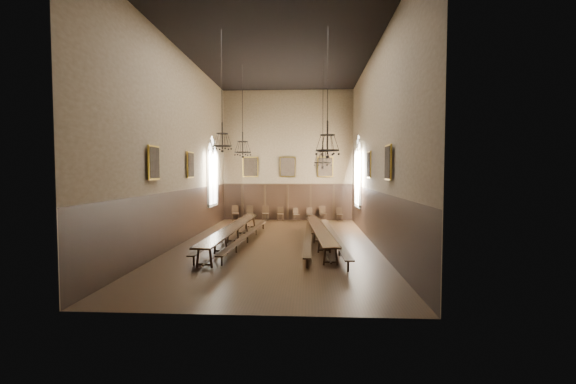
# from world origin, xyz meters

# --- Properties ---
(floor) EXTENTS (9.00, 18.00, 0.02)m
(floor) POSITION_xyz_m (0.00, 0.00, -0.01)
(floor) COLOR black
(floor) RESTS_ON ground
(ceiling) EXTENTS (9.00, 18.00, 0.02)m
(ceiling) POSITION_xyz_m (0.00, 0.00, 9.01)
(ceiling) COLOR black
(ceiling) RESTS_ON ground
(wall_back) EXTENTS (9.00, 0.02, 9.00)m
(wall_back) POSITION_xyz_m (0.00, 9.01, 4.50)
(wall_back) COLOR #746147
(wall_back) RESTS_ON ground
(wall_front) EXTENTS (9.00, 0.02, 9.00)m
(wall_front) POSITION_xyz_m (0.00, -9.01, 4.50)
(wall_front) COLOR #746147
(wall_front) RESTS_ON ground
(wall_left) EXTENTS (0.02, 18.00, 9.00)m
(wall_left) POSITION_xyz_m (-4.51, 0.00, 4.50)
(wall_left) COLOR #746147
(wall_left) RESTS_ON ground
(wall_right) EXTENTS (0.02, 18.00, 9.00)m
(wall_right) POSITION_xyz_m (4.51, 0.00, 4.50)
(wall_right) COLOR #746147
(wall_right) RESTS_ON ground
(wainscot_panelling) EXTENTS (9.00, 18.00, 2.50)m
(wainscot_panelling) POSITION_xyz_m (0.00, 0.00, 1.25)
(wainscot_panelling) COLOR black
(wainscot_panelling) RESTS_ON floor
(table_left) EXTENTS (0.94, 10.26, 0.80)m
(table_left) POSITION_xyz_m (-2.06, -0.05, 0.40)
(table_left) COLOR black
(table_left) RESTS_ON floor
(table_right) EXTENTS (1.32, 9.48, 0.74)m
(table_right) POSITION_xyz_m (1.97, 0.20, 0.37)
(table_right) COLOR black
(table_right) RESTS_ON floor
(bench_left_outer) EXTENTS (0.32, 9.66, 0.43)m
(bench_left_outer) POSITION_xyz_m (-2.62, 0.11, 0.28)
(bench_left_outer) COLOR black
(bench_left_outer) RESTS_ON floor
(bench_left_inner) EXTENTS (0.76, 9.61, 0.43)m
(bench_left_inner) POSITION_xyz_m (-1.41, 0.10, 0.28)
(bench_left_inner) COLOR black
(bench_left_inner) RESTS_ON floor
(bench_right_inner) EXTENTS (0.37, 9.65, 0.43)m
(bench_right_inner) POSITION_xyz_m (1.46, -0.05, 0.28)
(bench_right_inner) COLOR black
(bench_right_inner) RESTS_ON floor
(bench_right_outer) EXTENTS (0.76, 10.76, 0.48)m
(bench_right_outer) POSITION_xyz_m (2.60, 0.01, 0.31)
(bench_right_outer) COLOR black
(bench_right_outer) RESTS_ON floor
(chair_0) EXTENTS (0.56, 0.56, 1.03)m
(chair_0) POSITION_xyz_m (-3.60, 8.48, 0.31)
(chair_0) COLOR black
(chair_0) RESTS_ON floor
(chair_1) EXTENTS (0.54, 0.54, 1.02)m
(chair_1) POSITION_xyz_m (-2.59, 8.52, 0.31)
(chair_1) COLOR black
(chair_1) RESTS_ON floor
(chair_2) EXTENTS (0.44, 0.44, 0.99)m
(chair_2) POSITION_xyz_m (-1.54, 8.61, 0.30)
(chair_2) COLOR black
(chair_2) RESTS_ON floor
(chair_3) EXTENTS (0.41, 0.41, 0.93)m
(chair_3) POSITION_xyz_m (-0.48, 8.55, 0.28)
(chair_3) COLOR black
(chair_3) RESTS_ON floor
(chair_4) EXTENTS (0.49, 0.49, 0.86)m
(chair_4) POSITION_xyz_m (0.61, 8.60, 0.26)
(chair_4) COLOR black
(chair_4) RESTS_ON floor
(chair_5) EXTENTS (0.49, 0.49, 0.90)m
(chair_5) POSITION_xyz_m (1.55, 8.55, 0.27)
(chair_5) COLOR black
(chair_5) RESTS_ON floor
(chair_6) EXTENTS (0.53, 0.53, 1.01)m
(chair_6) POSITION_xyz_m (2.45, 8.53, 0.30)
(chair_6) COLOR black
(chair_6) RESTS_ON floor
(chair_7) EXTENTS (0.45, 0.45, 0.91)m
(chair_7) POSITION_xyz_m (3.59, 8.58, 0.27)
(chair_7) COLOR black
(chair_7) RESTS_ON floor
(chandelier_back_left) EXTENTS (0.89, 0.89, 4.76)m
(chandelier_back_left) POSITION_xyz_m (-2.06, 2.67, 4.70)
(chandelier_back_left) COLOR black
(chandelier_back_left) RESTS_ON ceiling
(chandelier_back_right) EXTENTS (0.89, 0.89, 5.33)m
(chandelier_back_right) POSITION_xyz_m (2.19, 2.15, 4.17)
(chandelier_back_right) COLOR black
(chandelier_back_right) RESTS_ON ceiling
(chandelier_front_left) EXTENTS (0.76, 0.76, 4.74)m
(chandelier_front_left) POSITION_xyz_m (-2.00, -2.42, 4.75)
(chandelier_front_left) COLOR black
(chandelier_front_left) RESTS_ON ceiling
(chandelier_front_right) EXTENTS (0.93, 0.93, 4.97)m
(chandelier_front_right) POSITION_xyz_m (2.21, -2.53, 4.50)
(chandelier_front_right) COLOR black
(chandelier_front_right) RESTS_ON ceiling
(portrait_back_0) EXTENTS (1.10, 0.12, 1.40)m
(portrait_back_0) POSITION_xyz_m (-2.60, 8.88, 3.70)
(portrait_back_0) COLOR #B28C2A
(portrait_back_0) RESTS_ON wall_back
(portrait_back_1) EXTENTS (1.10, 0.12, 1.40)m
(portrait_back_1) POSITION_xyz_m (0.00, 8.88, 3.70)
(portrait_back_1) COLOR #B28C2A
(portrait_back_1) RESTS_ON wall_back
(portrait_back_2) EXTENTS (1.10, 0.12, 1.40)m
(portrait_back_2) POSITION_xyz_m (2.60, 8.88, 3.70)
(portrait_back_2) COLOR #B28C2A
(portrait_back_2) RESTS_ON wall_back
(portrait_left_0) EXTENTS (0.12, 1.00, 1.30)m
(portrait_left_0) POSITION_xyz_m (-4.38, 1.00, 3.70)
(portrait_left_0) COLOR #B28C2A
(portrait_left_0) RESTS_ON wall_left
(portrait_left_1) EXTENTS (0.12, 1.00, 1.30)m
(portrait_left_1) POSITION_xyz_m (-4.38, -3.50, 3.70)
(portrait_left_1) COLOR #B28C2A
(portrait_left_1) RESTS_ON wall_left
(portrait_right_0) EXTENTS (0.12, 1.00, 1.30)m
(portrait_right_0) POSITION_xyz_m (4.38, 1.00, 3.70)
(portrait_right_0) COLOR #B28C2A
(portrait_right_0) RESTS_ON wall_right
(portrait_right_1) EXTENTS (0.12, 1.00, 1.30)m
(portrait_right_1) POSITION_xyz_m (4.38, -3.50, 3.70)
(portrait_right_1) COLOR #B28C2A
(portrait_right_1) RESTS_ON wall_right
(window_right) EXTENTS (0.20, 2.20, 4.60)m
(window_right) POSITION_xyz_m (4.43, 5.50, 3.40)
(window_right) COLOR white
(window_right) RESTS_ON wall_right
(window_left) EXTENTS (0.20, 2.20, 4.60)m
(window_left) POSITION_xyz_m (-4.43, 5.50, 3.40)
(window_left) COLOR white
(window_left) RESTS_ON wall_left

